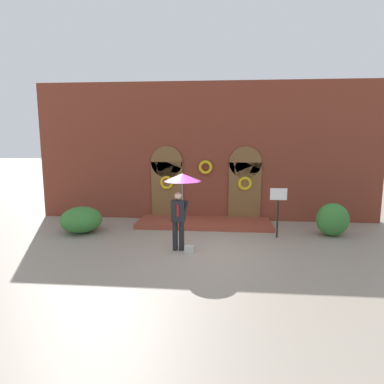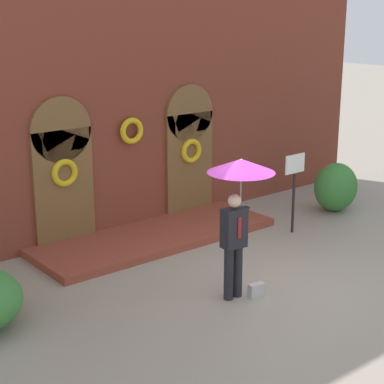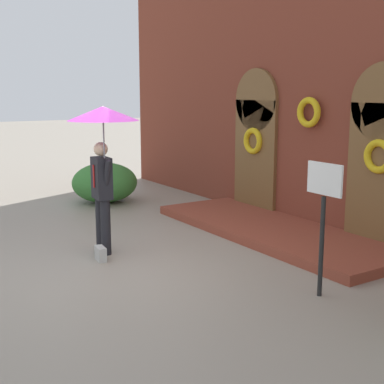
# 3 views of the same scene
# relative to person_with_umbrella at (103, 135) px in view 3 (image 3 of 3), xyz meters

# --- Properties ---
(ground_plane) EXTENTS (80.00, 80.00, 0.00)m
(ground_plane) POSITION_rel_person_with_umbrella_xyz_m (0.52, 0.00, -1.91)
(ground_plane) COLOR gray
(building_facade) EXTENTS (14.00, 2.30, 5.60)m
(building_facade) POSITION_rel_person_with_umbrella_xyz_m (0.52, 4.16, 0.76)
(building_facade) COLOR brown
(building_facade) RESTS_ON ground
(person_with_umbrella) EXTENTS (1.10, 1.10, 2.36)m
(person_with_umbrella) POSITION_rel_person_with_umbrella_xyz_m (0.00, 0.00, 0.00)
(person_with_umbrella) COLOR black
(person_with_umbrella) RESTS_ON ground
(handbag) EXTENTS (0.29, 0.15, 0.22)m
(handbag) POSITION_rel_person_with_umbrella_xyz_m (0.25, -0.20, -1.80)
(handbag) COLOR #B7B7B2
(handbag) RESTS_ON ground
(sign_post) EXTENTS (0.56, 0.06, 1.72)m
(sign_post) POSITION_rel_person_with_umbrella_xyz_m (3.11, 1.60, -0.75)
(sign_post) COLOR black
(sign_post) RESTS_ON ground
(shrub_left) EXTENTS (1.46, 1.54, 0.93)m
(shrub_left) POSITION_rel_person_with_umbrella_xyz_m (-3.86, 1.65, -1.45)
(shrub_left) COLOR #387A33
(shrub_left) RESTS_ON ground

